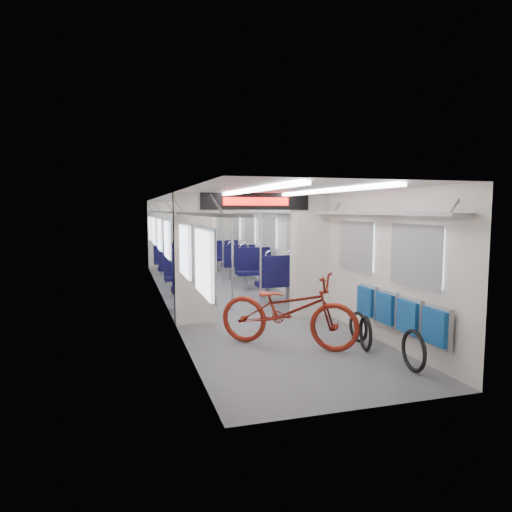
# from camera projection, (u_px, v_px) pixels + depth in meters

# --- Properties ---
(carriage) EXTENTS (12.00, 12.02, 2.31)m
(carriage) POSITION_uv_depth(u_px,v_px,m) (232.00, 233.00, 9.93)
(carriage) COLOR #515456
(carriage) RESTS_ON ground
(bicycle) EXTENTS (2.10, 1.83, 1.09)m
(bicycle) POSITION_uv_depth(u_px,v_px,m) (288.00, 310.00, 6.66)
(bicycle) COLOR maroon
(bicycle) RESTS_ON ground
(flip_bench) EXTENTS (0.12, 2.11, 0.51)m
(flip_bench) POSITION_uv_depth(u_px,v_px,m) (398.00, 312.00, 6.35)
(flip_bench) COLOR gray
(flip_bench) RESTS_ON carriage
(bike_hoop_a) EXTENTS (0.09, 0.54, 0.53)m
(bike_hoop_a) POSITION_uv_depth(u_px,v_px,m) (414.00, 353.00, 5.64)
(bike_hoop_a) COLOR black
(bike_hoop_a) RESTS_ON ground
(bike_hoop_b) EXTENTS (0.16, 0.51, 0.51)m
(bike_hoop_b) POSITION_uv_depth(u_px,v_px,m) (366.00, 335.00, 6.48)
(bike_hoop_b) COLOR black
(bike_hoop_b) RESTS_ON ground
(bike_hoop_c) EXTENTS (0.09, 0.47, 0.47)m
(bike_hoop_c) POSITION_uv_depth(u_px,v_px,m) (358.00, 329.00, 6.91)
(bike_hoop_c) COLOR black
(bike_hoop_c) RESTS_ON ground
(seat_bay_near_left) EXTENTS (0.88, 1.95, 1.06)m
(seat_bay_near_left) POSITION_uv_depth(u_px,v_px,m) (188.00, 277.00, 9.98)
(seat_bay_near_left) COLOR black
(seat_bay_near_left) RESTS_ON ground
(seat_bay_near_right) EXTENTS (0.95, 2.24, 1.15)m
(seat_bay_near_right) POSITION_uv_depth(u_px,v_px,m) (266.00, 271.00, 10.78)
(seat_bay_near_right) COLOR black
(seat_bay_near_right) RESTS_ON ground
(seat_bay_far_left) EXTENTS (0.89, 1.98, 1.07)m
(seat_bay_far_left) POSITION_uv_depth(u_px,v_px,m) (172.00, 261.00, 13.23)
(seat_bay_far_left) COLOR black
(seat_bay_far_left) RESTS_ON ground
(seat_bay_far_right) EXTENTS (0.91, 2.09, 1.11)m
(seat_bay_far_right) POSITION_uv_depth(u_px,v_px,m) (231.00, 257.00, 14.11)
(seat_bay_far_right) COLOR black
(seat_bay_far_right) RESTS_ON ground
(stanchion_near_left) EXTENTS (0.04, 0.04, 2.30)m
(stanchion_near_left) POSITION_uv_depth(u_px,v_px,m) (233.00, 254.00, 8.83)
(stanchion_near_left) COLOR silver
(stanchion_near_left) RESTS_ON ground
(stanchion_near_right) EXTENTS (0.04, 0.04, 2.30)m
(stanchion_near_right) POSITION_uv_depth(u_px,v_px,m) (261.00, 252.00, 9.23)
(stanchion_near_right) COLOR silver
(stanchion_near_right) RESTS_ON ground
(stanchion_far_left) EXTENTS (0.05, 0.05, 2.30)m
(stanchion_far_left) POSITION_uv_depth(u_px,v_px,m) (205.00, 243.00, 11.74)
(stanchion_far_left) COLOR silver
(stanchion_far_left) RESTS_ON ground
(stanchion_far_right) EXTENTS (0.04, 0.04, 2.30)m
(stanchion_far_right) POSITION_uv_depth(u_px,v_px,m) (223.00, 242.00, 12.09)
(stanchion_far_right) COLOR silver
(stanchion_far_right) RESTS_ON ground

